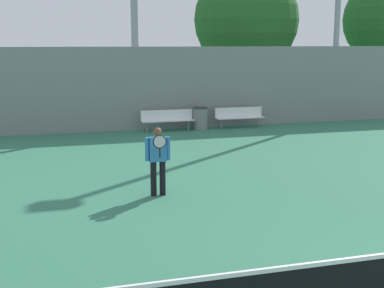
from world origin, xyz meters
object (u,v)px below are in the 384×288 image
(trash_bin, at_px, (200,118))
(tree_green_broad, at_px, (246,20))
(bench_courtside_near, at_px, (239,115))
(bench_courtside_far, at_px, (167,118))
(tennis_player, at_px, (158,157))

(trash_bin, bearing_deg, tree_green_broad, 52.09)
(bench_courtside_near, relative_size, trash_bin, 2.29)
(bench_courtside_far, relative_size, tree_green_broad, 0.29)
(trash_bin, height_order, tree_green_broad, tree_green_broad)
(bench_courtside_near, height_order, bench_courtside_far, same)
(bench_courtside_near, distance_m, tree_green_broad, 6.88)
(tennis_player, height_order, bench_courtside_near, tennis_player)
(tennis_player, distance_m, bench_courtside_near, 10.45)
(bench_courtside_near, distance_m, bench_courtside_far, 3.08)
(bench_courtside_near, distance_m, trash_bin, 1.70)
(bench_courtside_far, xyz_separation_m, trash_bin, (1.38, -0.02, -0.06))
(tennis_player, height_order, tree_green_broad, tree_green_broad)
(bench_courtside_near, bearing_deg, bench_courtside_far, 180.00)
(tennis_player, distance_m, trash_bin, 9.66)
(bench_courtside_far, bearing_deg, bench_courtside_near, -0.00)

